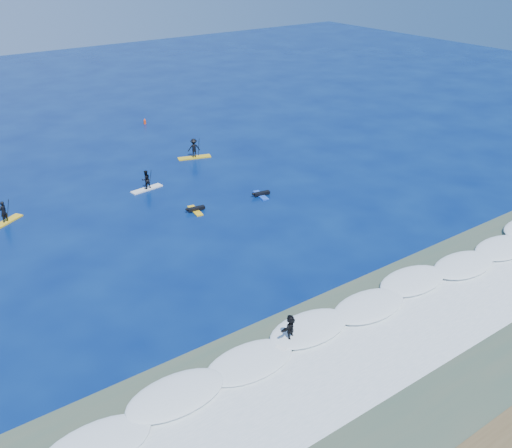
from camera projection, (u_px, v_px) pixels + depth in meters
ground at (249, 243)px, 38.42m from camera, size 160.00×160.00×0.00m
shallow_water at (411, 353)px, 28.28m from camera, size 90.00×13.00×0.01m
breaking_wave at (354, 314)px, 31.18m from camera, size 40.00×6.00×0.30m
whitewater at (396, 342)px, 29.01m from camera, size 34.00×5.00×0.02m
sup_paddler_left at (4, 215)px, 40.81m from camera, size 2.71×2.03×1.94m
sup_paddler_center at (146, 181)px, 46.16m from camera, size 2.77×1.01×1.90m
sup_paddler_right at (194, 149)px, 52.72m from camera, size 3.15×1.63×2.15m
prone_paddler_near at (195, 210)px, 42.75m from camera, size 1.53×1.97×0.40m
prone_paddler_far at (261, 194)px, 45.28m from camera, size 1.54×1.99×0.40m
wave_surfer at (290, 329)px, 28.63m from camera, size 2.14×1.33×1.51m
marker_buoy at (145, 122)px, 62.50m from camera, size 0.28×0.28×0.66m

